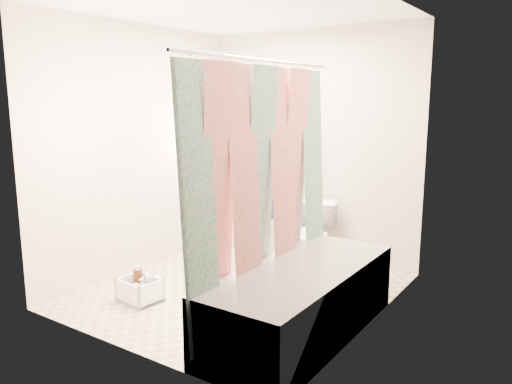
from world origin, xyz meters
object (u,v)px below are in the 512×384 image
Objects in this scene: bathtub at (301,299)px; cleaning_caddy at (140,291)px; toilet at (309,236)px; plumber at (255,176)px.

cleaning_caddy is at bearing -170.07° from bathtub.
bathtub is 2.62× the size of toilet.
cleaning_caddy is (-0.77, -1.54, -0.24)m from toilet.
plumber is (-0.56, -0.14, 0.58)m from toilet.
bathtub is at bearing 2.88° from plumber.
toilet is 1.74m from cleaning_caddy.
toilet is at bearing 115.90° from bathtub.
bathtub is 4.89× the size of cleaning_caddy.
plumber reaches higher than cleaning_caddy.
bathtub is 1.78m from plumber.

